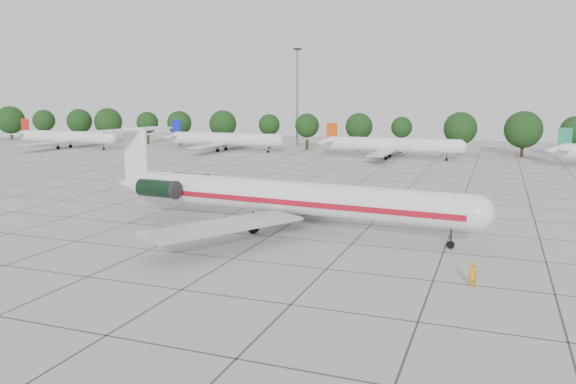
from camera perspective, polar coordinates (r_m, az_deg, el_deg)
name	(u,v)px	position (r m, az deg, el deg)	size (l,w,h in m)	color
ground	(270,236)	(53.53, -1.84, -4.52)	(260.00, 260.00, 0.00)	#A6A69F
apron_joints	(317,207)	(67.31, 3.01, -1.57)	(170.00, 170.00, 0.02)	#383838
main_airliner	(271,195)	(56.04, -1.78, -0.32)	(41.06, 32.17, 9.63)	silver
ground_crew	(472,275)	(41.23, 18.23, -7.98)	(0.70, 0.46, 1.92)	orange
bg_airliner_a	(66,137)	(153.80, -21.60, 5.20)	(28.24, 27.20, 7.40)	silver
bg_airliner_b	(225,139)	(136.87, -6.47, 5.34)	(28.24, 27.20, 7.40)	silver
bg_airliner_c	(392,145)	(121.54, 10.49, 4.70)	(28.24, 27.20, 7.40)	silver
tree_line	(359,127)	(136.84, 7.23, 6.61)	(249.86, 8.44, 10.22)	#332114
floodlight_mast	(297,92)	(148.57, 0.94, 10.13)	(1.60, 1.60, 25.45)	slate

